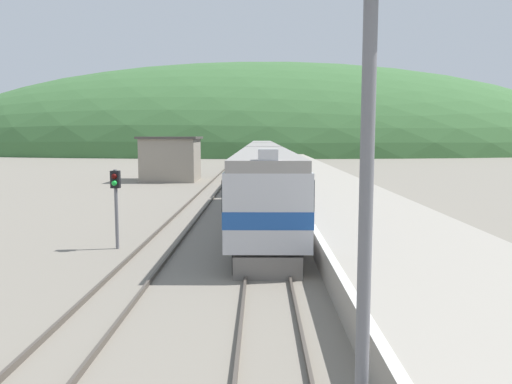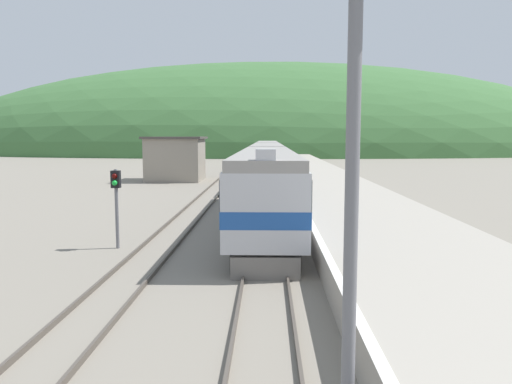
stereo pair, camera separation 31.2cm
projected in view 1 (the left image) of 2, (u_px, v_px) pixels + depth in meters
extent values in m
cube|color=#4C443D|center=(257.00, 167.00, 72.88)|extent=(0.08, 180.00, 0.16)
cube|color=#4C443D|center=(267.00, 167.00, 72.86)|extent=(0.08, 180.00, 0.16)
cube|color=#4C443D|center=(227.00, 167.00, 72.92)|extent=(0.08, 180.00, 0.16)
cube|color=#4C443D|center=(236.00, 167.00, 72.90)|extent=(0.08, 180.00, 0.16)
cube|color=#9E9689|center=(311.00, 175.00, 52.90)|extent=(6.61, 140.00, 0.99)
cube|color=silver|center=(281.00, 171.00, 52.88)|extent=(0.24, 140.00, 0.01)
ellipsoid|color=#3D6B38|center=(261.00, 152.00, 143.13)|extent=(190.07, 85.53, 49.49)
cube|color=gray|center=(171.00, 160.00, 52.04)|extent=(5.50, 5.86, 4.35)
cube|color=#47423D|center=(171.00, 138.00, 51.78)|extent=(6.00, 6.36, 0.24)
cube|color=black|center=(265.00, 216.00, 26.56)|extent=(2.39, 19.93, 0.85)
cube|color=#BCBCC1|center=(265.00, 183.00, 26.36)|extent=(2.91, 21.20, 2.63)
cube|color=#1E4C99|center=(265.00, 187.00, 26.39)|extent=(2.94, 21.22, 0.58)
cube|color=black|center=(265.00, 172.00, 26.30)|extent=(2.94, 19.93, 0.79)
cube|color=gray|center=(265.00, 155.00, 26.19)|extent=(2.74, 21.20, 0.40)
cube|color=black|center=(268.00, 193.00, 16.89)|extent=(2.95, 2.20, 1.05)
cube|color=#BCBCC1|center=(268.00, 155.00, 16.06)|extent=(0.64, 0.80, 0.36)
cube|color=slate|center=(268.00, 268.00, 16.23)|extent=(2.27, 0.40, 0.77)
cube|color=black|center=(263.00, 180.00, 48.54)|extent=(2.39, 19.97, 0.85)
cube|color=#BCBCC1|center=(263.00, 162.00, 48.34)|extent=(2.91, 21.24, 2.63)
cube|color=#1E4C99|center=(263.00, 164.00, 48.37)|extent=(2.94, 21.26, 0.58)
cube|color=black|center=(263.00, 156.00, 48.28)|extent=(2.94, 19.97, 0.79)
cube|color=gray|center=(263.00, 146.00, 48.17)|extent=(2.74, 21.24, 0.40)
cube|color=black|center=(262.00, 166.00, 70.54)|extent=(2.39, 19.97, 0.85)
cube|color=#BCBCC1|center=(262.00, 154.00, 70.35)|extent=(2.91, 21.24, 2.63)
cube|color=#1E4C99|center=(262.00, 155.00, 70.37)|extent=(2.94, 21.26, 0.58)
cube|color=black|center=(262.00, 150.00, 70.28)|extent=(2.94, 19.97, 0.79)
cube|color=gray|center=(262.00, 143.00, 70.18)|extent=(2.74, 21.24, 0.40)
cylinder|color=slate|center=(367.00, 155.00, 6.98)|extent=(0.20, 0.20, 8.77)
cylinder|color=slate|center=(116.00, 209.00, 20.52)|extent=(0.14, 0.14, 3.29)
cube|color=black|center=(115.00, 179.00, 20.38)|extent=(0.36, 0.28, 0.71)
sphere|color=#3C0504|center=(114.00, 176.00, 20.19)|extent=(0.22, 0.22, 0.22)
sphere|color=green|center=(114.00, 183.00, 20.22)|extent=(0.22, 0.22, 0.22)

